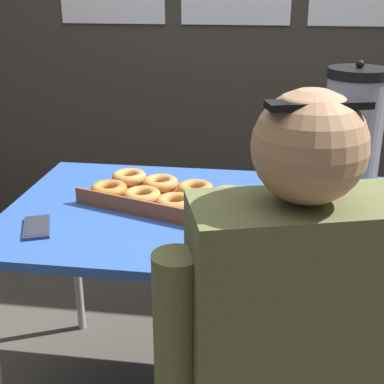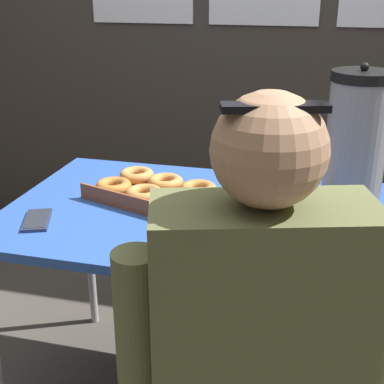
# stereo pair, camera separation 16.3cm
# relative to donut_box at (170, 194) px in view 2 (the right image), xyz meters

# --- Properties ---
(back_wall) EXTENTS (6.00, 0.11, 2.43)m
(back_wall) POSITION_rel_donut_box_xyz_m (0.12, 1.27, 0.46)
(back_wall) COLOR #38332D
(back_wall) RESTS_ON ground
(folding_table) EXTENTS (1.22, 0.78, 0.74)m
(folding_table) POSITION_rel_donut_box_xyz_m (0.12, -0.05, -0.07)
(folding_table) COLOR #2D56B2
(folding_table) RESTS_ON ground
(donut_box) EXTENTS (0.58, 0.42, 0.05)m
(donut_box) POSITION_rel_donut_box_xyz_m (0.00, 0.00, 0.00)
(donut_box) COLOR brown
(donut_box) RESTS_ON folding_table
(coffee_urn) EXTENTS (0.18, 0.20, 0.46)m
(coffee_urn) POSITION_rel_donut_box_xyz_m (0.55, 0.02, 0.19)
(coffee_urn) COLOR #939399
(coffee_urn) RESTS_ON folding_table
(cell_phone) EXTENTS (0.12, 0.17, 0.01)m
(cell_phone) POSITION_rel_donut_box_xyz_m (-0.34, -0.25, -0.02)
(cell_phone) COLOR #2D334C
(cell_phone) RESTS_ON folding_table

